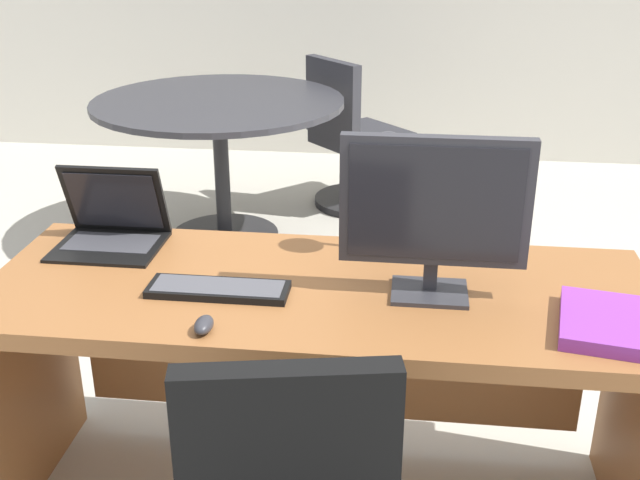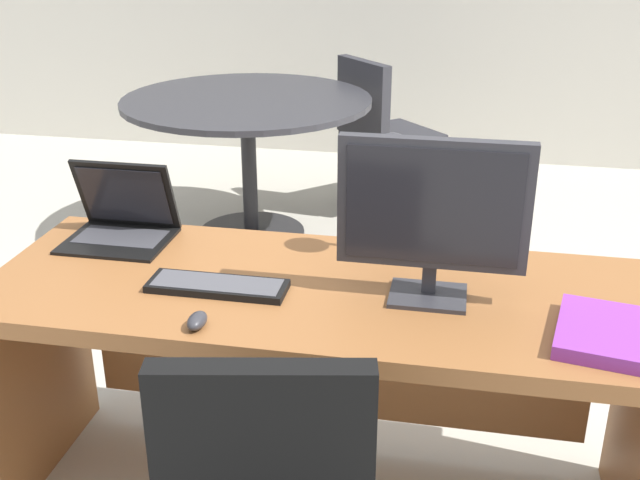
{
  "view_description": "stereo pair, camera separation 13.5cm",
  "coord_description": "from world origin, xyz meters",
  "px_view_note": "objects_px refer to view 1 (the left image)",
  "views": [
    {
      "loc": [
        0.23,
        -1.86,
        1.68
      ],
      "look_at": [
        0.0,
        0.03,
        0.85
      ],
      "focal_mm": 43.45,
      "sensor_mm": 36.0,
      "label": 1
    },
    {
      "loc": [
        0.36,
        -1.84,
        1.68
      ],
      "look_at": [
        0.0,
        0.03,
        0.85
      ],
      "focal_mm": 43.45,
      "sensor_mm": 36.0,
      "label": 2
    }
  ],
  "objects_px": {
    "desk": "(320,337)",
    "meeting_table": "(220,135)",
    "monitor": "(435,208)",
    "book": "(611,323)",
    "keyboard": "(218,289)",
    "mouse": "(204,325)",
    "meeting_chair_near": "(354,148)",
    "laptop": "(112,220)",
    "desk_lamp": "(387,167)"
  },
  "relations": [
    {
      "from": "laptop",
      "to": "mouse",
      "type": "relative_size",
      "value": 3.89
    },
    {
      "from": "monitor",
      "to": "desk_lamp",
      "type": "height_order",
      "value": "monitor"
    },
    {
      "from": "laptop",
      "to": "book",
      "type": "relative_size",
      "value": 0.99
    },
    {
      "from": "desk",
      "to": "monitor",
      "type": "relative_size",
      "value": 3.78
    },
    {
      "from": "desk",
      "to": "monitor",
      "type": "height_order",
      "value": "monitor"
    },
    {
      "from": "desk_lamp",
      "to": "meeting_table",
      "type": "distance_m",
      "value": 1.99
    },
    {
      "from": "meeting_table",
      "to": "desk_lamp",
      "type": "bearing_deg",
      "value": -61.79
    },
    {
      "from": "desk",
      "to": "monitor",
      "type": "bearing_deg",
      "value": -11.01
    },
    {
      "from": "laptop",
      "to": "meeting_table",
      "type": "height_order",
      "value": "laptop"
    },
    {
      "from": "book",
      "to": "laptop",
      "type": "bearing_deg",
      "value": 164.89
    },
    {
      "from": "keyboard",
      "to": "mouse",
      "type": "xyz_separation_m",
      "value": [
        0.01,
        -0.2,
        0.01
      ]
    },
    {
      "from": "monitor",
      "to": "keyboard",
      "type": "relative_size",
      "value": 1.28
    },
    {
      "from": "meeting_table",
      "to": "book",
      "type": "bearing_deg",
      "value": -54.74
    },
    {
      "from": "keyboard",
      "to": "book",
      "type": "relative_size",
      "value": 1.18
    },
    {
      "from": "keyboard",
      "to": "book",
      "type": "distance_m",
      "value": 0.99
    },
    {
      "from": "meeting_chair_near",
      "to": "book",
      "type": "bearing_deg",
      "value": -72.9
    },
    {
      "from": "keyboard",
      "to": "desk_lamp",
      "type": "distance_m",
      "value": 0.58
    },
    {
      "from": "laptop",
      "to": "book",
      "type": "bearing_deg",
      "value": -15.11
    },
    {
      "from": "desk",
      "to": "book",
      "type": "bearing_deg",
      "value": -14.87
    },
    {
      "from": "desk",
      "to": "mouse",
      "type": "xyz_separation_m",
      "value": [
        -0.24,
        -0.32,
        0.2
      ]
    },
    {
      "from": "book",
      "to": "meeting_chair_near",
      "type": "xyz_separation_m",
      "value": [
        -0.83,
        2.7,
        -0.39
      ]
    },
    {
      "from": "book",
      "to": "meeting_chair_near",
      "type": "distance_m",
      "value": 2.85
    },
    {
      "from": "desk",
      "to": "meeting_table",
      "type": "height_order",
      "value": "meeting_table"
    },
    {
      "from": "mouse",
      "to": "keyboard",
      "type": "bearing_deg",
      "value": 93.95
    },
    {
      "from": "meeting_chair_near",
      "to": "keyboard",
      "type": "bearing_deg",
      "value": -93.44
    },
    {
      "from": "book",
      "to": "keyboard",
      "type": "bearing_deg",
      "value": 175.46
    },
    {
      "from": "mouse",
      "to": "meeting_chair_near",
      "type": "relative_size",
      "value": 0.09
    },
    {
      "from": "mouse",
      "to": "meeting_table",
      "type": "height_order",
      "value": "meeting_table"
    },
    {
      "from": "keyboard",
      "to": "mouse",
      "type": "bearing_deg",
      "value": -86.05
    },
    {
      "from": "desk",
      "to": "laptop",
      "type": "relative_size",
      "value": 5.82
    },
    {
      "from": "monitor",
      "to": "book",
      "type": "distance_m",
      "value": 0.51
    },
    {
      "from": "desk_lamp",
      "to": "book",
      "type": "height_order",
      "value": "desk_lamp"
    },
    {
      "from": "keyboard",
      "to": "book",
      "type": "xyz_separation_m",
      "value": [
        0.99,
        -0.08,
        0.01
      ]
    },
    {
      "from": "desk",
      "to": "keyboard",
      "type": "relative_size",
      "value": 4.85
    },
    {
      "from": "meeting_table",
      "to": "meeting_chair_near",
      "type": "height_order",
      "value": "meeting_chair_near"
    },
    {
      "from": "monitor",
      "to": "mouse",
      "type": "bearing_deg",
      "value": -154.37
    },
    {
      "from": "keyboard",
      "to": "desk_lamp",
      "type": "height_order",
      "value": "desk_lamp"
    },
    {
      "from": "desk_lamp",
      "to": "meeting_chair_near",
      "type": "xyz_separation_m",
      "value": [
        -0.27,
        2.32,
        -0.64
      ]
    },
    {
      "from": "mouse",
      "to": "meeting_table",
      "type": "distance_m",
      "value": 2.28
    },
    {
      "from": "book",
      "to": "mouse",
      "type": "bearing_deg",
      "value": -172.74
    },
    {
      "from": "laptop",
      "to": "book",
      "type": "xyz_separation_m",
      "value": [
        1.39,
        -0.37,
        -0.05
      ]
    },
    {
      "from": "desk",
      "to": "meeting_table",
      "type": "xyz_separation_m",
      "value": [
        -0.75,
        1.9,
        0.04
      ]
    },
    {
      "from": "monitor",
      "to": "meeting_chair_near",
      "type": "xyz_separation_m",
      "value": [
        -0.4,
        2.57,
        -0.61
      ]
    },
    {
      "from": "mouse",
      "to": "meeting_chair_near",
      "type": "height_order",
      "value": "meeting_chair_near"
    },
    {
      "from": "keyboard",
      "to": "meeting_table",
      "type": "height_order",
      "value": "meeting_table"
    },
    {
      "from": "desk",
      "to": "meeting_chair_near",
      "type": "distance_m",
      "value": 2.52
    },
    {
      "from": "keyboard",
      "to": "meeting_table",
      "type": "distance_m",
      "value": 2.08
    },
    {
      "from": "keyboard",
      "to": "laptop",
      "type": "bearing_deg",
      "value": 143.3
    },
    {
      "from": "meeting_chair_near",
      "to": "laptop",
      "type": "bearing_deg",
      "value": -103.39
    },
    {
      "from": "monitor",
      "to": "book",
      "type": "xyz_separation_m",
      "value": [
        0.43,
        -0.14,
        -0.23
      ]
    }
  ]
}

